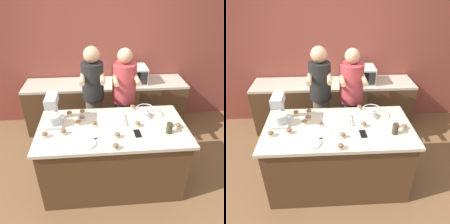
{
  "view_description": "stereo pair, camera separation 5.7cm",
  "coord_description": "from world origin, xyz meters",
  "views": [
    {
      "loc": [
        -0.18,
        -2.15,
        2.42
      ],
      "look_at": [
        0.0,
        0.05,
        1.09
      ],
      "focal_mm": 35.0,
      "sensor_mm": 36.0,
      "label": 1
    },
    {
      "loc": [
        -0.13,
        -2.15,
        2.42
      ],
      "look_at": [
        0.0,
        0.05,
        1.09
      ],
      "focal_mm": 35.0,
      "sensor_mm": 36.0,
      "label": 2
    }
  ],
  "objects": [
    {
      "name": "cupcake_9",
      "position": [
        -0.37,
        0.33,
        0.94
      ],
      "size": [
        0.07,
        0.07,
        0.06
      ],
      "color": "beige",
      "rests_on": "island_counter"
    },
    {
      "name": "back_wall",
      "position": [
        0.0,
        1.72,
        1.35
      ],
      "size": [
        10.0,
        0.06,
        2.7
      ],
      "color": "brown",
      "rests_on": "ground_plane"
    },
    {
      "name": "cupcake_2",
      "position": [
        0.31,
        0.4,
        0.94
      ],
      "size": [
        0.07,
        0.07,
        0.06
      ],
      "color": "beige",
      "rests_on": "island_counter"
    },
    {
      "name": "back_counter",
      "position": [
        0.0,
        1.37,
        0.45
      ],
      "size": [
        2.8,
        0.6,
        0.89
      ],
      "color": "#4C331E",
      "rests_on": "ground_plane"
    },
    {
      "name": "microwave_oven",
      "position": [
        0.44,
        1.37,
        1.03
      ],
      "size": [
        0.53,
        0.4,
        0.27
      ],
      "color": "silver",
      "rests_on": "back_counter"
    },
    {
      "name": "cupcake_3",
      "position": [
        0.04,
        -0.21,
        0.94
      ],
      "size": [
        0.07,
        0.07,
        0.06
      ],
      "color": "beige",
      "rests_on": "island_counter"
    },
    {
      "name": "mixing_bowl",
      "position": [
        0.44,
        0.2,
        0.98
      ],
      "size": [
        0.23,
        0.23,
        0.13
      ],
      "color": "#BCBCC1",
      "rests_on": "island_counter"
    },
    {
      "name": "cell_phone",
      "position": [
        0.28,
        -0.16,
        0.91
      ],
      "size": [
        0.08,
        0.15,
        0.01
      ],
      "color": "black",
      "rests_on": "island_counter"
    },
    {
      "name": "cupcake_12",
      "position": [
        -0.57,
        -0.1,
        0.94
      ],
      "size": [
        0.07,
        0.07,
        0.06
      ],
      "color": "beige",
      "rests_on": "island_counter"
    },
    {
      "name": "cupcake_7",
      "position": [
        -0.53,
        0.31,
        0.94
      ],
      "size": [
        0.07,
        0.07,
        0.06
      ],
      "color": "beige",
      "rests_on": "island_counter"
    },
    {
      "name": "cupcake_8",
      "position": [
        -0.77,
        -0.14,
        0.94
      ],
      "size": [
        0.07,
        0.07,
        0.06
      ],
      "color": "beige",
      "rests_on": "island_counter"
    },
    {
      "name": "cupcake_4",
      "position": [
        0.69,
        -0.05,
        0.94
      ],
      "size": [
        0.07,
        0.07,
        0.06
      ],
      "color": "beige",
      "rests_on": "island_counter"
    },
    {
      "name": "cupcake_6",
      "position": [
        -0.22,
        0.04,
        0.94
      ],
      "size": [
        0.07,
        0.07,
        0.06
      ],
      "color": "beige",
      "rests_on": "island_counter"
    },
    {
      "name": "small_plate",
      "position": [
        -0.3,
        -0.3,
        0.92
      ],
      "size": [
        0.19,
        0.19,
        0.02
      ],
      "color": "white",
      "rests_on": "island_counter"
    },
    {
      "name": "ground_plane",
      "position": [
        0.0,
        0.0,
        0.0
      ],
      "size": [
        16.0,
        16.0,
        0.0
      ],
      "primitive_type": "plane",
      "color": "brown"
    },
    {
      "name": "cupcake_0",
      "position": [
        -0.41,
        0.08,
        0.94
      ],
      "size": [
        0.07,
        0.07,
        0.06
      ],
      "color": "beige",
      "rests_on": "island_counter"
    },
    {
      "name": "person_left",
      "position": [
        -0.22,
        0.73,
        0.9
      ],
      "size": [
        0.33,
        0.5,
        1.69
      ],
      "color": "brown",
      "rests_on": "ground_plane"
    },
    {
      "name": "stand_mixer",
      "position": [
        -0.69,
        0.13,
        1.07
      ],
      "size": [
        0.2,
        0.3,
        0.38
      ],
      "color": "#B2B7BC",
      "rests_on": "island_counter"
    },
    {
      "name": "cupcake_5",
      "position": [
        -0.36,
        0.18,
        0.94
      ],
      "size": [
        0.07,
        0.07,
        0.06
      ],
      "color": "beige",
      "rests_on": "island_counter"
    },
    {
      "name": "person_right",
      "position": [
        0.23,
        0.73,
        0.87
      ],
      "size": [
        0.36,
        0.51,
        1.65
      ],
      "color": "#33384C",
      "rests_on": "ground_plane"
    },
    {
      "name": "island_counter",
      "position": [
        0.0,
        0.0,
        0.46
      ],
      "size": [
        1.79,
        0.91,
        0.91
      ],
      "color": "#4C331E",
      "rests_on": "ground_plane"
    },
    {
      "name": "baking_tray",
      "position": [
        0.0,
        0.12,
        0.93
      ],
      "size": [
        0.35,
        0.26,
        0.04
      ],
      "color": "silver",
      "rests_on": "island_counter"
    },
    {
      "name": "cupcake_1",
      "position": [
        0.3,
        -0.01,
        0.94
      ],
      "size": [
        0.07,
        0.07,
        0.06
      ],
      "color": "beige",
      "rests_on": "island_counter"
    },
    {
      "name": "cupcake_10",
      "position": [
        0.77,
        -0.09,
        0.94
      ],
      "size": [
        0.07,
        0.07,
        0.06
      ],
      "color": "beige",
      "rests_on": "island_counter"
    },
    {
      "name": "knife",
      "position": [
        -0.18,
        -0.2,
        0.91
      ],
      "size": [
        0.2,
        0.12,
        0.01
      ],
      "color": "#BCBCC1",
      "rests_on": "island_counter"
    },
    {
      "name": "cupcake_11",
      "position": [
        0.0,
        -0.4,
        0.94
      ],
      "size": [
        0.07,
        0.07,
        0.06
      ],
      "color": "beige",
      "rests_on": "island_counter"
    },
    {
      "name": "drinking_glass",
      "position": [
        0.64,
        -0.17,
        0.97
      ],
      "size": [
        0.07,
        0.07,
        0.12
      ],
      "color": "#332D1E",
      "rests_on": "island_counter"
    }
  ]
}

